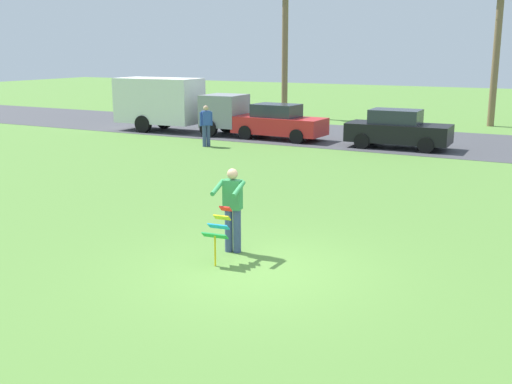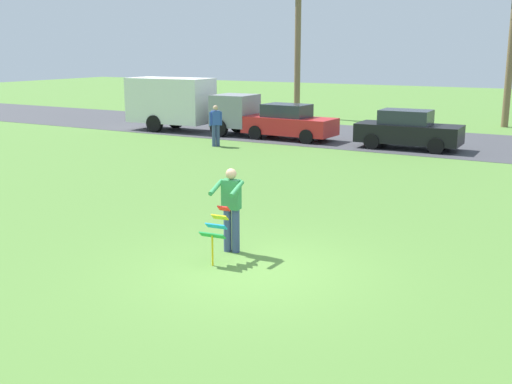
{
  "view_description": "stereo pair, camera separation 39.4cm",
  "coord_description": "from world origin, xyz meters",
  "px_view_note": "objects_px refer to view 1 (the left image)",
  "views": [
    {
      "loc": [
        5.22,
        -9.8,
        4.06
      ],
      "look_at": [
        -0.92,
        1.77,
        1.05
      ],
      "focal_mm": 44.03,
      "sensor_mm": 36.0,
      "label": 1
    },
    {
      "loc": [
        5.57,
        -9.61,
        4.06
      ],
      "look_at": [
        -0.92,
        1.77,
        1.05
      ],
      "focal_mm": 44.03,
      "sensor_mm": 36.0,
      "label": 2
    }
  ],
  "objects_px": {
    "parked_truck_grey_van": "(173,103)",
    "parked_car_black": "(398,130)",
    "kite_held": "(219,228)",
    "person_walker_near": "(206,124)",
    "person_kite_flyer": "(232,207)",
    "parked_car_red": "(279,122)"
  },
  "relations": [
    {
      "from": "parked_truck_grey_van",
      "to": "parked_car_black",
      "type": "height_order",
      "value": "parked_truck_grey_van"
    },
    {
      "from": "kite_held",
      "to": "person_walker_near",
      "type": "height_order",
      "value": "person_walker_near"
    },
    {
      "from": "person_kite_flyer",
      "to": "person_walker_near",
      "type": "height_order",
      "value": "same"
    },
    {
      "from": "person_walker_near",
      "to": "parked_car_black",
      "type": "bearing_deg",
      "value": 24.6
    },
    {
      "from": "parked_car_red",
      "to": "parked_car_black",
      "type": "bearing_deg",
      "value": -0.02
    },
    {
      "from": "parked_car_red",
      "to": "person_walker_near",
      "type": "height_order",
      "value": "person_walker_near"
    },
    {
      "from": "parked_truck_grey_van",
      "to": "person_walker_near",
      "type": "xyz_separation_m",
      "value": [
        4.03,
        -3.32,
        -0.48
      ]
    },
    {
      "from": "parked_car_red",
      "to": "person_walker_near",
      "type": "relative_size",
      "value": 2.46
    },
    {
      "from": "kite_held",
      "to": "parked_car_black",
      "type": "distance_m",
      "value": 15.78
    },
    {
      "from": "parked_car_red",
      "to": "kite_held",
      "type": "bearing_deg",
      "value": -67.9
    },
    {
      "from": "person_kite_flyer",
      "to": "person_walker_near",
      "type": "bearing_deg",
      "value": 124.53
    },
    {
      "from": "parked_car_black",
      "to": "kite_held",
      "type": "bearing_deg",
      "value": -86.68
    },
    {
      "from": "person_kite_flyer",
      "to": "parked_truck_grey_van",
      "type": "relative_size",
      "value": 0.26
    },
    {
      "from": "kite_held",
      "to": "person_walker_near",
      "type": "xyz_separation_m",
      "value": [
        -8.17,
        12.43,
        0.22
      ]
    },
    {
      "from": "parked_car_black",
      "to": "parked_car_red",
      "type": "bearing_deg",
      "value": 179.98
    },
    {
      "from": "person_kite_flyer",
      "to": "parked_car_black",
      "type": "xyz_separation_m",
      "value": [
        -0.8,
        15.03,
        -0.18
      ]
    },
    {
      "from": "person_kite_flyer",
      "to": "person_walker_near",
      "type": "distance_m",
      "value": 14.21
    },
    {
      "from": "parked_truck_grey_van",
      "to": "parked_car_black",
      "type": "distance_m",
      "value": 11.3
    },
    {
      "from": "person_walker_near",
      "to": "kite_held",
      "type": "bearing_deg",
      "value": -56.69
    },
    {
      "from": "person_kite_flyer",
      "to": "person_walker_near",
      "type": "relative_size",
      "value": 1.0
    },
    {
      "from": "person_kite_flyer",
      "to": "parked_truck_grey_van",
      "type": "xyz_separation_m",
      "value": [
        -12.08,
        15.03,
        0.46
      ]
    },
    {
      "from": "kite_held",
      "to": "parked_truck_grey_van",
      "type": "relative_size",
      "value": 0.16
    }
  ]
}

